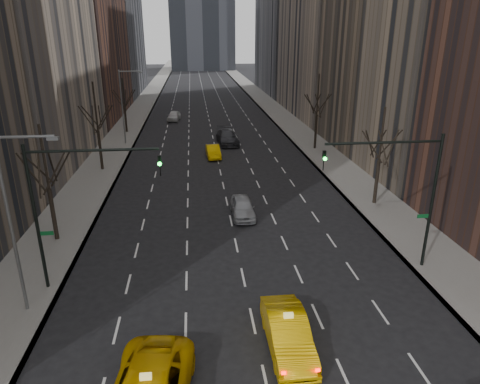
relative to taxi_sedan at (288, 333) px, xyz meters
name	(u,v)px	position (x,y,z in m)	size (l,w,h in m)	color
sidewalk_left	(139,111)	(-13.52, 64.08, -0.74)	(4.50, 320.00, 0.15)	slate
sidewalk_right	(272,108)	(10.98, 64.08, -0.74)	(4.50, 320.00, 0.15)	slate
tree_lw_b	(49,189)	(-13.27, 12.08, 2.91)	(3.36, 3.50, 7.82)	black
tree_lw_c	(98,132)	(-13.27, 28.08, 3.22)	(3.36, 3.50, 8.74)	black
tree_lw_d	(125,107)	(-13.27, 46.08, 2.75)	(3.36, 3.50, 7.36)	black
tree_rw_b	(379,161)	(10.73, 16.08, 2.91)	(3.36, 3.50, 7.82)	black
tree_rw_c	(317,116)	(10.73, 34.08, 3.22)	(3.36, 3.50, 8.74)	black
traffic_mast_left	(66,194)	(-10.37, 6.08, 4.68)	(6.69, 0.39, 8.00)	black
traffic_mast_right	(407,182)	(7.84, 6.08, 4.68)	(6.69, 0.39, 8.00)	black
streetlight_near	(15,208)	(-12.11, 4.08, 4.81)	(2.83, 0.22, 9.00)	slate
streetlight_far	(125,100)	(-12.11, 39.08, 4.81)	(2.83, 0.22, 9.00)	slate
taxi_sedan	(288,333)	(0.00, 0.00, 0.00)	(1.72, 4.93, 1.62)	#F1B405
silver_sedan_ahead	(243,207)	(-0.29, 14.87, -0.09)	(1.70, 4.23, 1.44)	#A3A6AB
far_taxi	(213,151)	(-1.71, 31.80, -0.13)	(1.45, 4.16, 1.37)	#FFC205
far_suv_grey	(227,137)	(0.41, 38.04, 0.06)	(2.43, 5.98, 1.73)	#323338
far_car_white	(174,116)	(-6.91, 54.45, -0.06)	(1.78, 4.42, 1.51)	silver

